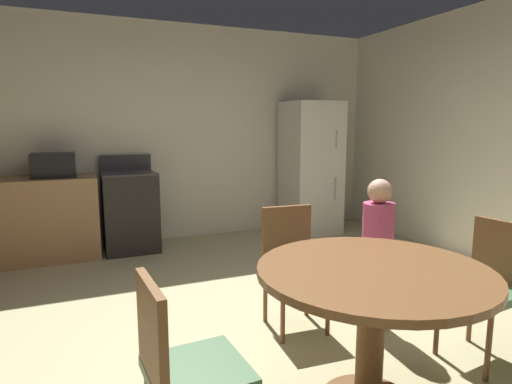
% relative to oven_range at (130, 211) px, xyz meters
% --- Properties ---
extents(ground_plane, '(14.00, 14.00, 0.00)m').
position_rel_oven_range_xyz_m(ground_plane, '(0.49, -2.77, -0.47)').
color(ground_plane, tan).
extents(wall_back, '(6.05, 0.12, 2.70)m').
position_rel_oven_range_xyz_m(wall_back, '(0.49, 0.40, 0.88)').
color(wall_back, silver).
rests_on(wall_back, ground).
extents(kitchen_counter, '(1.88, 0.60, 0.90)m').
position_rel_oven_range_xyz_m(kitchen_counter, '(-1.29, -0.00, -0.02)').
color(kitchen_counter, '#9E754C').
rests_on(kitchen_counter, ground).
extents(oven_range, '(0.60, 0.60, 1.10)m').
position_rel_oven_range_xyz_m(oven_range, '(0.00, 0.00, 0.00)').
color(oven_range, black).
rests_on(oven_range, ground).
extents(refrigerator, '(0.68, 0.68, 1.76)m').
position_rel_oven_range_xyz_m(refrigerator, '(2.38, -0.05, 0.41)').
color(refrigerator, silver).
rests_on(refrigerator, ground).
extents(microwave, '(0.44, 0.32, 0.26)m').
position_rel_oven_range_xyz_m(microwave, '(-0.77, -0.00, 0.56)').
color(microwave, black).
rests_on(microwave, kitchen_counter).
extents(dining_table, '(1.16, 1.16, 0.76)m').
position_rel_oven_range_xyz_m(dining_table, '(0.79, -3.43, 0.13)').
color(dining_table, brown).
rests_on(dining_table, ground).
extents(chair_east, '(0.44, 0.44, 0.87)m').
position_rel_oven_range_xyz_m(chair_east, '(1.77, -3.31, 0.03)').
color(chair_east, brown).
rests_on(chair_east, ground).
extents(chair_north, '(0.43, 0.43, 0.87)m').
position_rel_oven_range_xyz_m(chair_north, '(0.86, -2.44, 0.03)').
color(chair_north, brown).
rests_on(chair_north, ground).
extents(chair_west, '(0.42, 0.42, 0.87)m').
position_rel_oven_range_xyz_m(chair_west, '(-0.20, -3.49, 0.03)').
color(chair_west, brown).
rests_on(chair_west, ground).
extents(person_child, '(0.31, 0.31, 1.09)m').
position_rel_oven_range_xyz_m(person_child, '(1.39, -2.71, 0.11)').
color(person_child, '#665B51').
rests_on(person_child, ground).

